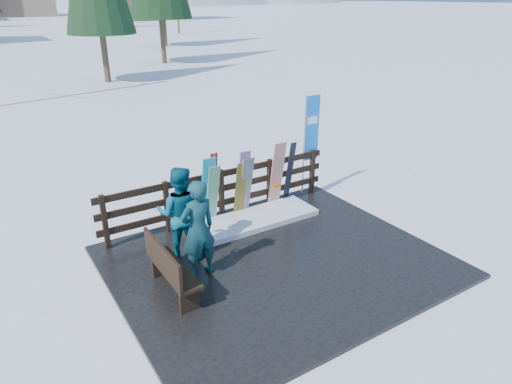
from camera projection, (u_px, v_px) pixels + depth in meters
ground at (277, 263)px, 8.78m from camera, size 700.00×700.00×0.00m
deck at (277, 262)px, 8.76m from camera, size 6.00×5.00×0.08m
fence at (221, 190)px, 10.19m from camera, size 5.60×0.10×1.15m
snow_patch at (255, 219)px, 10.21m from camera, size 2.88×1.00×0.12m
bench at (169, 267)px, 7.56m from camera, size 0.41×1.50×0.97m
snowboard_0 at (208, 192)px, 9.74m from camera, size 0.30×0.32×1.61m
snowboard_1 at (213, 195)px, 9.84m from camera, size 0.26×0.35×1.41m
snowboard_2 at (240, 190)px, 10.20m from camera, size 0.26×0.26×1.34m
snowboard_3 at (243, 184)px, 10.18m from camera, size 0.27×0.28×1.60m
snowboard_4 at (246, 187)px, 10.25m from camera, size 0.28×0.33×1.43m
snowboard_5 at (277, 175)px, 10.62m from camera, size 0.32×0.30×1.63m
ski_pair_a at (213, 188)px, 9.87m from camera, size 0.16×0.26×1.66m
ski_pair_b at (289, 172)px, 10.90m from camera, size 0.17×0.29×1.55m
rental_flag at (310, 132)px, 11.09m from camera, size 0.45×0.04×2.60m
person_front at (198, 230)px, 7.94m from camera, size 0.71×0.50×1.84m
person_back at (180, 213)px, 8.53m from camera, size 1.12×1.06×1.84m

